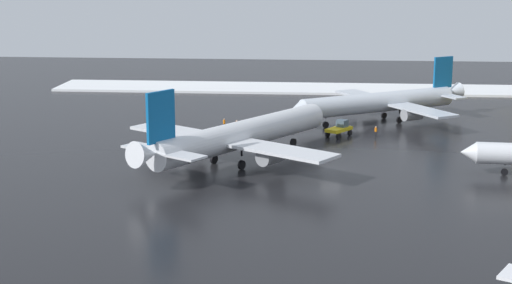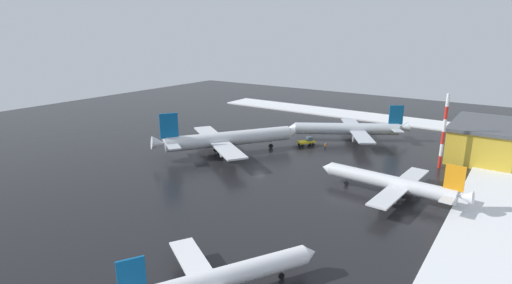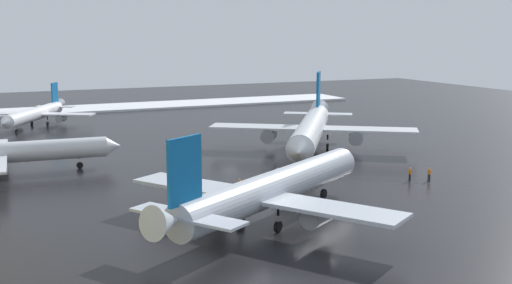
{
  "view_description": "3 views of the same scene",
  "coord_description": "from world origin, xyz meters",
  "px_view_note": "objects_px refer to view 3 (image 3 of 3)",
  "views": [
    {
      "loc": [
        -99.09,
        1.52,
        26.31
      ],
      "look_at": [
        3.08,
        10.0,
        2.9
      ],
      "focal_mm": 55.0,
      "sensor_mm": 36.0,
      "label": 1
    },
    {
      "loc": [
        -74.27,
        -50.48,
        30.83
      ],
      "look_at": [
        1.63,
        2.17,
        4.91
      ],
      "focal_mm": 28.0,
      "sensor_mm": 36.0,
      "label": 2
    },
    {
      "loc": [
        87.9,
        -35.33,
        18.83
      ],
      "look_at": [
        1.91,
        3.42,
        2.27
      ],
      "focal_mm": 45.0,
      "sensor_mm": 36.0,
      "label": 3
    }
  ],
  "objects_px": {
    "airplane_parked_starboard": "(7,153)",
    "airplane_foreground_jet": "(271,189)",
    "pushback_tug": "(283,178)",
    "ground_crew_beside_wing": "(240,185)",
    "airplane_parked_portside": "(36,114)",
    "ground_crew_by_nose_gear": "(429,173)",
    "ground_crew_near_tug": "(410,173)",
    "airplane_distant_tail": "(311,129)"
  },
  "relations": [
    {
      "from": "airplane_parked_portside",
      "to": "ground_crew_by_nose_gear",
      "type": "relative_size",
      "value": 14.17
    },
    {
      "from": "airplane_foreground_jet",
      "to": "pushback_tug",
      "type": "height_order",
      "value": "airplane_foreground_jet"
    },
    {
      "from": "airplane_parked_portside",
      "to": "airplane_parked_starboard",
      "type": "height_order",
      "value": "airplane_parked_starboard"
    },
    {
      "from": "airplane_parked_starboard",
      "to": "pushback_tug",
      "type": "relative_size",
      "value": 5.78
    },
    {
      "from": "airplane_foreground_jet",
      "to": "pushback_tug",
      "type": "relative_size",
      "value": 6.22
    },
    {
      "from": "airplane_parked_portside",
      "to": "ground_crew_beside_wing",
      "type": "relative_size",
      "value": 14.17
    },
    {
      "from": "airplane_parked_portside",
      "to": "ground_crew_by_nose_gear",
      "type": "height_order",
      "value": "airplane_parked_portside"
    },
    {
      "from": "airplane_parked_starboard",
      "to": "ground_crew_beside_wing",
      "type": "relative_size",
      "value": 17.0
    },
    {
      "from": "airplane_parked_portside",
      "to": "ground_crew_beside_wing",
      "type": "bearing_deg",
      "value": 43.72
    },
    {
      "from": "ground_crew_by_nose_gear",
      "to": "ground_crew_beside_wing",
      "type": "bearing_deg",
      "value": -81.99
    },
    {
      "from": "airplane_parked_starboard",
      "to": "pushback_tug",
      "type": "distance_m",
      "value": 37.02
    },
    {
      "from": "ground_crew_beside_wing",
      "to": "ground_crew_near_tug",
      "type": "distance_m",
      "value": 22.24
    },
    {
      "from": "airplane_distant_tail",
      "to": "airplane_parked_starboard",
      "type": "distance_m",
      "value": 43.75
    },
    {
      "from": "airplane_foreground_jet",
      "to": "ground_crew_by_nose_gear",
      "type": "xyz_separation_m",
      "value": [
        -7.92,
        25.96,
        -2.47
      ]
    },
    {
      "from": "pushback_tug",
      "to": "ground_crew_by_nose_gear",
      "type": "distance_m",
      "value": 19.07
    },
    {
      "from": "pushback_tug",
      "to": "ground_crew_by_nose_gear",
      "type": "relative_size",
      "value": 2.94
    },
    {
      "from": "airplane_parked_starboard",
      "to": "ground_crew_by_nose_gear",
      "type": "xyz_separation_m",
      "value": [
        26.18,
        48.27,
        -1.88
      ]
    },
    {
      "from": "airplane_foreground_jet",
      "to": "pushback_tug",
      "type": "xyz_separation_m",
      "value": [
        -11.97,
        7.32,
        -2.16
      ]
    },
    {
      "from": "ground_crew_near_tug",
      "to": "pushback_tug",
      "type": "bearing_deg",
      "value": 60.17
    },
    {
      "from": "airplane_parked_starboard",
      "to": "ground_crew_by_nose_gear",
      "type": "relative_size",
      "value": 17.0
    },
    {
      "from": "ground_crew_by_nose_gear",
      "to": "pushback_tug",
      "type": "bearing_deg",
      "value": -84.42
    },
    {
      "from": "airplane_distant_tail",
      "to": "airplane_parked_portside",
      "type": "height_order",
      "value": "airplane_distant_tail"
    },
    {
      "from": "airplane_distant_tail",
      "to": "airplane_parked_portside",
      "type": "xyz_separation_m",
      "value": [
        -45.95,
        -35.86,
        -1.24
      ]
    },
    {
      "from": "airplane_foreground_jet",
      "to": "airplane_parked_starboard",
      "type": "height_order",
      "value": "airplane_foreground_jet"
    },
    {
      "from": "ground_crew_by_nose_gear",
      "to": "airplane_parked_portside",
      "type": "bearing_deg",
      "value": -131.37
    },
    {
      "from": "airplane_foreground_jet",
      "to": "ground_crew_near_tug",
      "type": "bearing_deg",
      "value": -11.32
    },
    {
      "from": "pushback_tug",
      "to": "ground_crew_by_nose_gear",
      "type": "bearing_deg",
      "value": 112.7
    },
    {
      "from": "airplane_foreground_jet",
      "to": "ground_crew_beside_wing",
      "type": "xyz_separation_m",
      "value": [
        -12.11,
        1.77,
        -2.47
      ]
    },
    {
      "from": "ground_crew_by_nose_gear",
      "to": "airplane_parked_starboard",
      "type": "bearing_deg",
      "value": -100.65
    },
    {
      "from": "ground_crew_beside_wing",
      "to": "airplane_distant_tail",
      "type": "bearing_deg",
      "value": -126.01
    },
    {
      "from": "pushback_tug",
      "to": "ground_crew_near_tug",
      "type": "height_order",
      "value": "pushback_tug"
    },
    {
      "from": "pushback_tug",
      "to": "ground_crew_near_tug",
      "type": "distance_m",
      "value": 16.73
    },
    {
      "from": "airplane_parked_starboard",
      "to": "airplane_foreground_jet",
      "type": "bearing_deg",
      "value": -53.13
    },
    {
      "from": "airplane_distant_tail",
      "to": "airplane_parked_portside",
      "type": "relative_size",
      "value": 1.42
    },
    {
      "from": "airplane_distant_tail",
      "to": "airplane_parked_portside",
      "type": "bearing_deg",
      "value": -108.23
    },
    {
      "from": "pushback_tug",
      "to": "ground_crew_near_tug",
      "type": "xyz_separation_m",
      "value": [
        2.97,
        16.46,
        -0.31
      ]
    },
    {
      "from": "airplane_parked_starboard",
      "to": "ground_crew_by_nose_gear",
      "type": "bearing_deg",
      "value": -24.8
    },
    {
      "from": "ground_crew_beside_wing",
      "to": "airplane_foreground_jet",
      "type": "bearing_deg",
      "value": 93.02
    },
    {
      "from": "airplane_parked_portside",
      "to": "ground_crew_near_tug",
      "type": "distance_m",
      "value": 77.24
    },
    {
      "from": "airplane_parked_portside",
      "to": "ground_crew_beside_wing",
      "type": "distance_m",
      "value": 65.97
    },
    {
      "from": "ground_crew_beside_wing",
      "to": "ground_crew_by_nose_gear",
      "type": "distance_m",
      "value": 24.55
    },
    {
      "from": "airplane_foreground_jet",
      "to": "ground_crew_near_tug",
      "type": "distance_m",
      "value": 25.55
    }
  ]
}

